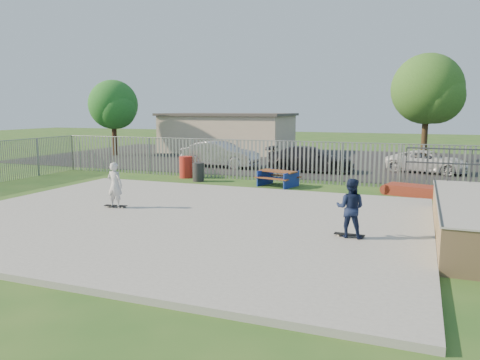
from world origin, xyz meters
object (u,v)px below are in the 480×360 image
(funbox, at_px, (415,191))
(car_white, at_px, (428,162))
(picnic_table, at_px, (278,178))
(car_dark, at_px, (310,159))
(trash_bin_red, at_px, (186,167))
(tree_left, at_px, (113,105))
(trash_bin_grey, at_px, (198,172))
(tree_mid, at_px, (427,89))
(skater_white, at_px, (115,185))
(car_silver, at_px, (220,154))
(skater_navy, at_px, (350,208))

(funbox, distance_m, car_white, 7.73)
(picnic_table, relative_size, car_dark, 0.41)
(picnic_table, distance_m, trash_bin_red, 5.28)
(trash_bin_red, xyz_separation_m, tree_left, (-10.71, 8.67, 3.30))
(trash_bin_red, bearing_deg, car_white, 29.27)
(trash_bin_grey, xyz_separation_m, tree_mid, (10.33, 13.29, 4.37))
(trash_bin_grey, height_order, skater_white, skater_white)
(picnic_table, bearing_deg, tree_mid, 80.17)
(picnic_table, height_order, car_dark, car_dark)
(funbox, distance_m, car_dark, 8.10)
(picnic_table, distance_m, car_silver, 7.72)
(funbox, bearing_deg, skater_white, -129.33)
(tree_mid, bearing_deg, skater_navy, -94.88)
(funbox, xyz_separation_m, trash_bin_grey, (-10.01, 0.27, 0.25))
(trash_bin_red, height_order, car_silver, car_silver)
(funbox, bearing_deg, tree_left, 170.41)
(car_dark, relative_size, tree_left, 0.85)
(skater_white, bearing_deg, skater_navy, 174.41)
(trash_bin_grey, distance_m, car_white, 12.91)
(picnic_table, height_order, car_white, car_white)
(tree_mid, distance_m, skater_navy, 21.89)
(tree_mid, height_order, skater_navy, tree_mid)
(trash_bin_grey, bearing_deg, tree_mid, 52.14)
(trash_bin_red, height_order, skater_navy, skater_navy)
(skater_navy, bearing_deg, skater_white, -4.21)
(tree_left, bearing_deg, car_dark, -14.00)
(trash_bin_red, xyz_separation_m, car_white, (11.70, 6.56, 0.07))
(trash_bin_grey, xyz_separation_m, tree_left, (-11.86, 9.54, 3.40))
(car_dark, xyz_separation_m, skater_white, (-3.95, -12.77, 0.21))
(picnic_table, relative_size, funbox, 0.87)
(funbox, height_order, trash_bin_red, trash_bin_red)
(picnic_table, relative_size, skater_white, 1.29)
(car_white, height_order, skater_navy, skater_navy)
(skater_white, bearing_deg, car_white, -123.85)
(picnic_table, bearing_deg, skater_white, -101.18)
(funbox, height_order, skater_navy, skater_navy)
(trash_bin_red, relative_size, car_dark, 0.23)
(picnic_table, distance_m, trash_bin_grey, 4.07)
(trash_bin_grey, bearing_deg, picnic_table, 0.57)
(picnic_table, relative_size, tree_mid, 0.28)
(funbox, height_order, car_silver, car_silver)
(skater_white, bearing_deg, trash_bin_red, -78.47)
(car_white, bearing_deg, car_dark, 120.63)
(car_dark, distance_m, skater_navy, 14.29)
(car_white, xyz_separation_m, tree_mid, (-0.22, 5.86, 4.20))
(car_silver, xyz_separation_m, tree_left, (-10.59, 3.94, 3.06))
(trash_bin_grey, relative_size, skater_navy, 0.58)
(tree_mid, distance_m, skater_white, 23.16)
(skater_navy, bearing_deg, car_silver, -52.49)
(car_dark, xyz_separation_m, tree_left, (-16.20, 4.04, 3.13))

